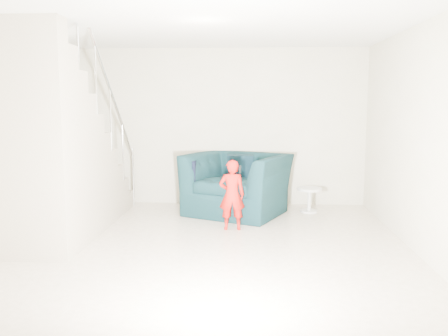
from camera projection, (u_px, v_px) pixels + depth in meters
The scene contains 12 objects.
floor at pixel (206, 251), 5.70m from camera, with size 5.50×5.50×0.00m, color tan.
ceiling at pixel (205, 20), 5.32m from camera, with size 5.50×5.50×0.00m, color silver.
back_wall at pixel (221, 127), 8.23m from camera, with size 5.00×5.00×0.00m, color #B4AD92.
front_wall at pixel (160, 176), 2.79m from camera, with size 5.00×5.00×0.00m, color #B4AD92.
right_wall at pixel (425, 141), 5.37m from camera, with size 5.50×5.50×0.00m, color #B4AD92.
armchair at pixel (237, 184), 7.61m from camera, with size 1.48×1.29×0.96m, color black.
toddler at pixel (232, 195), 6.63m from camera, with size 0.36×0.24×0.99m, color #9A040E.
side_table at pixel (309, 196), 7.71m from camera, with size 0.40×0.40×0.40m.
staircase at pixel (58, 166), 6.23m from camera, with size 1.02×3.03×3.62m.
cushion at pixel (240, 167), 7.80m from camera, with size 0.43×0.12×0.41m, color black.
throw at pixel (196, 177), 7.54m from camera, with size 0.05×0.49×0.55m, color black.
phone at pixel (240, 169), 6.53m from camera, with size 0.02×0.05×0.10m, color black.
Camera 1 is at (0.54, -5.48, 1.78)m, focal length 38.00 mm.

